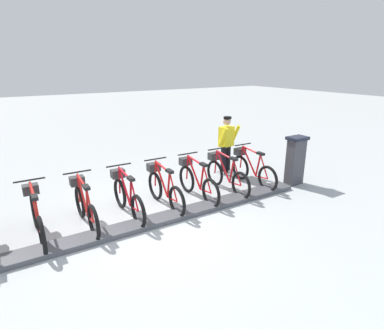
{
  "coord_description": "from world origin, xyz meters",
  "views": [
    {
      "loc": [
        -5.27,
        2.28,
        3.06
      ],
      "look_at": [
        0.5,
        -1.31,
        0.9
      ],
      "focal_mm": 29.85,
      "sensor_mm": 36.0,
      "label": 1
    }
  ],
  "objects": [
    {
      "name": "bike_docked_5",
      "position": [
        0.63,
        1.06,
        0.43
      ],
      "size": [
        1.72,
        0.54,
        1.02
      ],
      "color": "black",
      "rests_on": "ground"
    },
    {
      "name": "bike_docked_4",
      "position": [
        0.63,
        0.2,
        0.43
      ],
      "size": [
        1.72,
        0.54,
        1.02
      ],
      "color": "black",
      "rests_on": "ground"
    },
    {
      "name": "bike_docked_0",
      "position": [
        0.63,
        -3.23,
        0.43
      ],
      "size": [
        1.72,
        0.54,
        1.02
      ],
      "color": "black",
      "rests_on": "ground"
    },
    {
      "name": "worker_near_rack",
      "position": [
        1.66,
        -3.18,
        0.91
      ],
      "size": [
        0.5,
        0.68,
        1.66
      ],
      "color": "white",
      "rests_on": "ground"
    },
    {
      "name": "ground_plane",
      "position": [
        0.0,
        0.0,
        0.0
      ],
      "size": [
        60.0,
        60.0,
        0.0
      ],
      "primitive_type": "plane",
      "color": "#A6A9AA"
    },
    {
      "name": "bike_docked_1",
      "position": [
        0.63,
        -2.37,
        0.43
      ],
      "size": [
        1.72,
        0.54,
        1.02
      ],
      "color": "black",
      "rests_on": "ground"
    },
    {
      "name": "bike_docked_3",
      "position": [
        0.63,
        -0.66,
        0.43
      ],
      "size": [
        1.72,
        0.54,
        1.02
      ],
      "color": "black",
      "rests_on": "ground"
    },
    {
      "name": "dock_rail_base",
      "position": [
        0.0,
        0.0,
        0.05
      ],
      "size": [
        0.44,
        7.66,
        0.1
      ],
      "primitive_type": "cube",
      "color": "#47474C",
      "rests_on": "ground"
    },
    {
      "name": "bike_docked_6",
      "position": [
        0.63,
        1.91,
        0.43
      ],
      "size": [
        1.72,
        0.54,
        1.02
      ],
      "color": "black",
      "rests_on": "ground"
    },
    {
      "name": "payment_kiosk",
      "position": [
        0.05,
        -4.21,
        0.67
      ],
      "size": [
        0.36,
        0.52,
        1.28
      ],
      "color": "#38383D",
      "rests_on": "ground"
    },
    {
      "name": "bike_docked_2",
      "position": [
        0.63,
        -1.52,
        0.43
      ],
      "size": [
        1.72,
        0.54,
        1.02
      ],
      "color": "black",
      "rests_on": "ground"
    }
  ]
}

